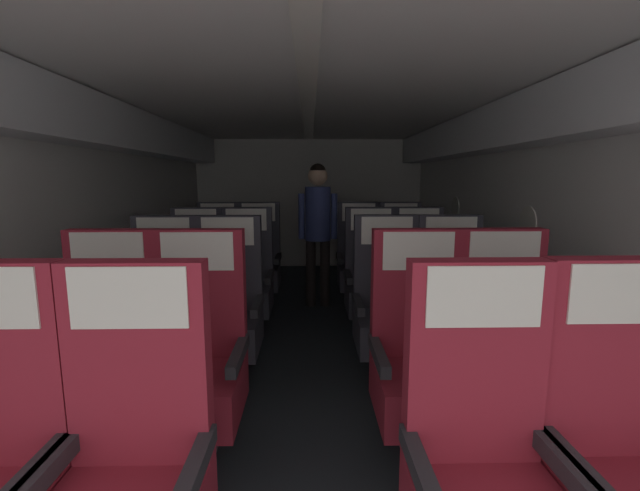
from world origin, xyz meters
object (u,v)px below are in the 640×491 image
Objects in this scene: seat_e_left_window at (218,264)px; seat_b_right_window at (419,362)px; seat_c_right_aisle at (452,310)px; seat_e_left_aisle at (259,264)px; seat_d_right_aisle at (419,281)px; flight_attendant at (318,220)px; seat_a_right_aisle at (626,471)px; seat_b_left_aisle at (198,363)px; seat_e_right_window at (359,263)px; seat_e_right_aisle at (401,263)px; seat_c_left_aisle at (228,312)px; seat_b_left_window at (108,363)px; seat_c_left_window at (164,313)px; seat_a_right_window at (485,479)px; seat_c_right_window at (387,310)px; seat_d_right_window at (371,282)px; seat_a_left_aisle at (129,481)px; seat_d_left_aisle at (246,282)px; seat_b_right_aisle at (505,361)px.

seat_b_right_window is at bearing -58.25° from seat_e_left_window.
seat_c_right_aisle and seat_e_left_aisle have the same top height.
flight_attendant reaches higher than seat_d_right_aisle.
seat_e_left_window is (-2.05, 3.40, 0.00)m from seat_a_right_aisle.
seat_e_right_window is at bearing 66.23° from seat_b_left_aisle.
seat_e_right_aisle is at bearing 79.90° from seat_b_right_window.
seat_a_right_aisle is 1.00× the size of seat_b_left_aisle.
flight_attendant is (0.67, 1.74, 0.49)m from seat_c_left_aisle.
seat_e_left_window is (-2.05, 1.71, 0.00)m from seat_c_right_aisle.
seat_e_right_window is (1.12, -0.01, 0.00)m from seat_e_left_aisle.
seat_e_right_window is (1.59, 2.55, 0.00)m from seat_b_left_window.
seat_e_left_window is at bearing 89.67° from seat_c_left_window.
seat_e_right_aisle is at bearing 82.24° from seat_a_right_window.
seat_c_left_aisle is 1.00× the size of seat_d_right_aisle.
seat_c_right_window and seat_d_right_window have the same top height.
seat_c_left_aisle is 2.35m from seat_e_right_aisle.
flight_attendant is (1.12, 0.03, 0.49)m from seat_e_left_window.
seat_e_left_aisle is at bearing 89.66° from seat_c_left_aisle.
seat_a_left_aisle is at bearing -89.45° from seat_c_left_aisle.
seat_d_left_aisle is 1.00× the size of seat_e_left_window.
seat_c_right_aisle is 1.00× the size of seat_e_right_aisle.
seat_b_left_aisle is 1.00× the size of seat_d_right_aisle.
seat_d_right_aisle is at bearing 62.02° from seat_c_right_window.
seat_d_right_aisle is (-0.01, 1.72, 0.00)m from seat_b_right_aisle.
seat_b_right_window is 0.87m from seat_c_right_window.
seat_b_left_window is 2.85m from flight_attendant.
seat_a_right_aisle and seat_d_left_aisle have the same top height.
seat_d_left_aisle is at bearing 132.99° from seat_b_right_aisle.
seat_d_right_window is at bearing 90.07° from seat_b_right_window.
seat_e_right_window is at bearing 36.82° from seat_d_left_aisle.
seat_c_left_window is (-0.47, 1.69, 0.00)m from seat_a_left_aisle.
seat_d_left_aisle is (-1.14, 2.58, 0.00)m from seat_a_right_window.
seat_c_right_aisle is (-0.01, 1.69, 0.00)m from seat_a_right_aisle.
seat_a_right_window is 3.61m from seat_e_left_aisle.
seat_b_left_aisle and seat_d_right_window have the same top height.
seat_c_right_aisle and seat_c_right_window have the same top height.
seat_d_right_window is (-0.45, -0.02, 0.00)m from seat_d_right_aisle.
seat_b_left_window is 1.00× the size of seat_c_right_aisle.
seat_c_right_window is at bearing -36.65° from seat_d_left_aisle.
seat_b_right_window is at bearing -36.59° from seat_c_left_aisle.
seat_b_right_window and seat_c_left_window have the same top height.
seat_a_right_aisle and seat_b_right_window have the same top height.
seat_b_right_aisle is at bearing -79.60° from seat_e_right_window.
seat_d_left_aisle is 1.14m from seat_d_right_window.
seat_c_right_window is at bearing 89.90° from seat_a_right_window.
seat_a_right_window is at bearing -71.81° from seat_e_left_aisle.
seat_b_left_aisle is 1.00× the size of seat_e_right_window.
seat_a_left_aisle and seat_c_left_window have the same top height.
seat_a_left_aisle is 2.56m from seat_d_left_aisle.
seat_a_right_aisle is 1.69m from seat_c_right_aisle.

